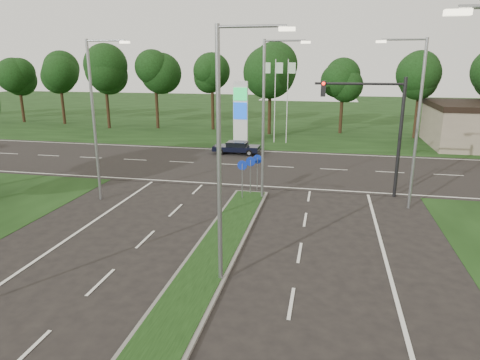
# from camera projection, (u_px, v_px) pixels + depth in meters

# --- Properties ---
(verge_far) EXTENTS (160.00, 50.00, 0.02)m
(verge_far) POSITION_uv_depth(u_px,v_px,m) (298.00, 117.00, 62.20)
(verge_far) COLOR black
(verge_far) RESTS_ON ground
(cross_road) EXTENTS (160.00, 12.00, 0.02)m
(cross_road) POSITION_uv_depth(u_px,v_px,m) (268.00, 166.00, 32.97)
(cross_road) COLOR black
(cross_road) RESTS_ON ground
(median_kerb) EXTENTS (2.00, 26.00, 0.12)m
(median_kerb) POSITION_uv_depth(u_px,v_px,m) (182.00, 306.00, 14.09)
(median_kerb) COLOR slate
(median_kerb) RESTS_ON ground
(streetlight_median_near) EXTENTS (2.53, 0.22, 9.00)m
(streetlight_median_near) POSITION_uv_depth(u_px,v_px,m) (225.00, 146.00, 14.43)
(streetlight_median_near) COLOR gray
(streetlight_median_near) RESTS_ON ground
(streetlight_median_far) EXTENTS (2.53, 0.22, 9.00)m
(streetlight_median_far) POSITION_uv_depth(u_px,v_px,m) (267.00, 112.00, 23.86)
(streetlight_median_far) COLOR gray
(streetlight_median_far) RESTS_ON ground
(streetlight_left_far) EXTENTS (2.53, 0.22, 9.00)m
(streetlight_left_far) POSITION_uv_depth(u_px,v_px,m) (96.00, 113.00, 23.79)
(streetlight_left_far) COLOR gray
(streetlight_left_far) RESTS_ON ground
(streetlight_right_far) EXTENTS (2.53, 0.22, 9.00)m
(streetlight_right_far) POSITION_uv_depth(u_px,v_px,m) (415.00, 116.00, 22.34)
(streetlight_right_far) COLOR gray
(streetlight_right_far) RESTS_ON ground
(traffic_signal) EXTENTS (5.10, 0.42, 7.00)m
(traffic_signal) POSITION_uv_depth(u_px,v_px,m) (378.00, 118.00, 24.65)
(traffic_signal) COLOR black
(traffic_signal) RESTS_ON ground
(median_signs) EXTENTS (1.16, 1.76, 2.38)m
(median_signs) POSITION_uv_depth(u_px,v_px,m) (250.00, 168.00, 25.34)
(median_signs) COLOR gray
(median_signs) RESTS_ON ground
(gas_pylon) EXTENTS (5.80, 1.26, 8.00)m
(gas_pylon) POSITION_uv_depth(u_px,v_px,m) (243.00, 111.00, 41.38)
(gas_pylon) COLOR silver
(gas_pylon) RESTS_ON ground
(treeline_far) EXTENTS (6.00, 6.00, 9.90)m
(treeline_far) POSITION_uv_depth(u_px,v_px,m) (291.00, 71.00, 46.13)
(treeline_far) COLOR black
(treeline_far) RESTS_ON ground
(navy_sedan) EXTENTS (4.00, 1.68, 1.09)m
(navy_sedan) POSITION_uv_depth(u_px,v_px,m) (237.00, 147.00, 37.23)
(navy_sedan) COLOR black
(navy_sedan) RESTS_ON ground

